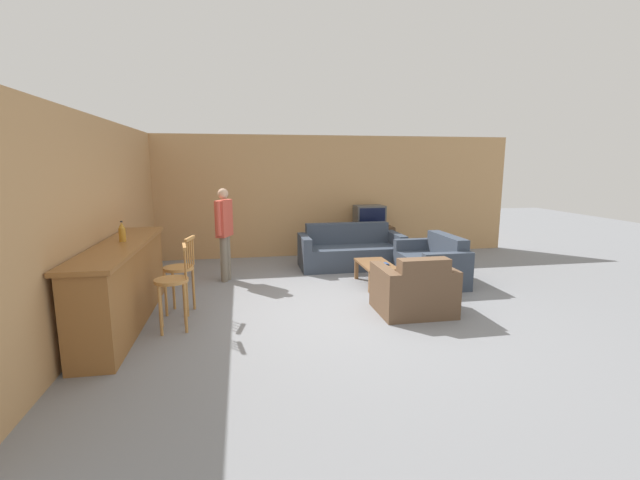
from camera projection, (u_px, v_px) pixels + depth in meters
ground_plane at (344, 310)px, 5.94m from camera, size 24.00×24.00×0.00m
wall_back at (305, 196)px, 9.28m from camera, size 9.40×0.08×2.60m
wall_left at (119, 211)px, 6.45m from camera, size 0.08×8.69×2.60m
bar_counter at (123, 284)px, 5.32m from camera, size 0.55×2.81×1.04m
bar_chair_near at (173, 286)px, 5.14m from camera, size 0.46×0.46×1.05m
bar_chair_mid at (180, 273)px, 5.74m from camera, size 0.48×0.48×1.05m
couch_far at (350, 252)px, 8.38m from camera, size 1.99×0.89×0.83m
armchair_near at (414, 291)px, 5.78m from camera, size 0.98×0.84×0.81m
loveseat_right at (432, 264)px, 7.35m from camera, size 0.81×1.44×0.80m
coffee_table at (376, 267)px, 7.13m from camera, size 0.51×0.93×0.37m
tv_unit at (369, 241)px, 9.33m from camera, size 1.01×0.56×0.66m
tv at (369, 216)px, 9.23m from camera, size 0.63×0.45×0.46m
bottle at (122, 232)px, 5.36m from camera, size 0.08×0.08×0.26m
book_on_table at (383, 264)px, 7.00m from camera, size 0.17×0.15×0.03m
person_by_window at (224, 229)px, 7.28m from camera, size 0.29×0.48×1.60m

